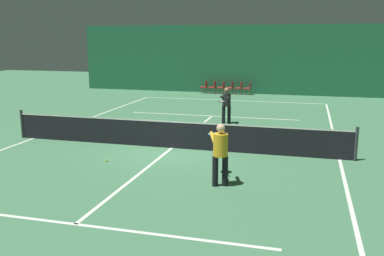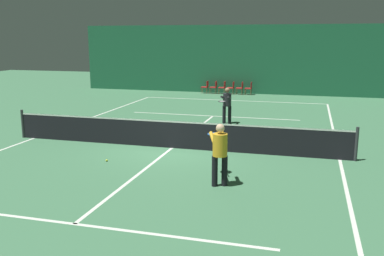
{
  "view_description": "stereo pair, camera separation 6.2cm",
  "coord_description": "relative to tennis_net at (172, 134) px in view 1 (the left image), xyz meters",
  "views": [
    {
      "loc": [
        4.42,
        -13.6,
        3.72
      ],
      "look_at": [
        0.95,
        -0.84,
        0.93
      ],
      "focal_mm": 40.0,
      "sensor_mm": 36.0,
      "label": 1
    },
    {
      "loc": [
        4.48,
        -13.59,
        3.72
      ],
      "look_at": [
        0.95,
        -0.84,
        0.93
      ],
      "focal_mm": 40.0,
      "sensor_mm": 36.0,
      "label": 2
    }
  ],
  "objects": [
    {
      "name": "tennis_net",
      "position": [
        0.0,
        0.0,
        0.0
      ],
      "size": [
        12.0,
        0.1,
        1.07
      ],
      "color": "black",
      "rests_on": "ground"
    },
    {
      "name": "court_line_sideline_right",
      "position": [
        5.5,
        0.0,
        -0.51
      ],
      "size": [
        0.1,
        23.8,
        0.0
      ],
      "color": "silver",
      "rests_on": "ground"
    },
    {
      "name": "courtside_chair_3",
      "position": [
        -0.63,
        14.9,
        -0.03
      ],
      "size": [
        0.44,
        0.44,
        0.84
      ],
      "rotation": [
        0.0,
        0.0,
        -1.57
      ],
      "color": "brown",
      "rests_on": "ground"
    },
    {
      "name": "backdrop_curtain",
      "position": [
        0.0,
        15.45,
        1.79
      ],
      "size": [
        23.0,
        0.12,
        4.6
      ],
      "color": "#1E5B3D",
      "rests_on": "ground"
    },
    {
      "name": "court_line_sideline_left",
      "position": [
        -5.5,
        0.0,
        -0.51
      ],
      "size": [
        0.1,
        23.8,
        0.0
      ],
      "color": "silver",
      "rests_on": "ground"
    },
    {
      "name": "court_line_baseline_far",
      "position": [
        0.0,
        11.9,
        -0.51
      ],
      "size": [
        11.0,
        0.1,
        0.0
      ],
      "color": "silver",
      "rests_on": "ground"
    },
    {
      "name": "player_far",
      "position": [
        0.99,
        4.74,
        0.42
      ],
      "size": [
        0.41,
        1.32,
        1.59
      ],
      "rotation": [
        0.0,
        0.0,
        -1.6
      ],
      "color": "black",
      "rests_on": "ground"
    },
    {
      "name": "court_line_centre",
      "position": [
        0.0,
        0.0,
        -0.51
      ],
      "size": [
        0.1,
        12.8,
        0.0
      ],
      "color": "silver",
      "rests_on": "ground"
    },
    {
      "name": "player_near",
      "position": [
        2.36,
        -3.3,
        0.44
      ],
      "size": [
        0.83,
        1.36,
        1.62
      ],
      "rotation": [
        0.0,
        0.0,
        1.96
      ],
      "color": "black",
      "rests_on": "ground"
    },
    {
      "name": "courtside_chair_0",
      "position": [
        -2.43,
        14.9,
        -0.03
      ],
      "size": [
        0.44,
        0.44,
        0.84
      ],
      "rotation": [
        0.0,
        0.0,
        -1.57
      ],
      "color": "brown",
      "rests_on": "ground"
    },
    {
      "name": "courtside_chair_4",
      "position": [
        -0.02,
        14.9,
        -0.03
      ],
      "size": [
        0.44,
        0.44,
        0.84
      ],
      "rotation": [
        0.0,
        0.0,
        -1.57
      ],
      "color": "brown",
      "rests_on": "ground"
    },
    {
      "name": "court_line_service_near",
      "position": [
        0.0,
        -6.4,
        -0.51
      ],
      "size": [
        8.25,
        0.1,
        0.0
      ],
      "color": "silver",
      "rests_on": "ground"
    },
    {
      "name": "ground_plane",
      "position": [
        0.0,
        0.0,
        -0.51
      ],
      "size": [
        60.0,
        60.0,
        0.0
      ],
      "primitive_type": "plane",
      "color": "#3D704C"
    },
    {
      "name": "court_line_service_far",
      "position": [
        0.0,
        6.4,
        -0.51
      ],
      "size": [
        8.25,
        0.1,
        0.0
      ],
      "color": "silver",
      "rests_on": "ground"
    },
    {
      "name": "tennis_ball",
      "position": [
        -1.43,
        -2.1,
        -0.48
      ],
      "size": [
        0.07,
        0.07,
        0.07
      ],
      "color": "#D1DB33",
      "rests_on": "ground"
    },
    {
      "name": "courtside_chair_5",
      "position": [
        0.58,
        14.9,
        -0.03
      ],
      "size": [
        0.44,
        0.44,
        0.84
      ],
      "rotation": [
        0.0,
        0.0,
        -1.57
      ],
      "color": "brown",
      "rests_on": "ground"
    },
    {
      "name": "courtside_chair_1",
      "position": [
        -1.83,
        14.9,
        -0.03
      ],
      "size": [
        0.44,
        0.44,
        0.84
      ],
      "rotation": [
        0.0,
        0.0,
        -1.57
      ],
      "color": "brown",
      "rests_on": "ground"
    },
    {
      "name": "courtside_chair_2",
      "position": [
        -1.23,
        14.9,
        -0.03
      ],
      "size": [
        0.44,
        0.44,
        0.84
      ],
      "rotation": [
        0.0,
        0.0,
        -1.57
      ],
      "color": "brown",
      "rests_on": "ground"
    }
  ]
}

